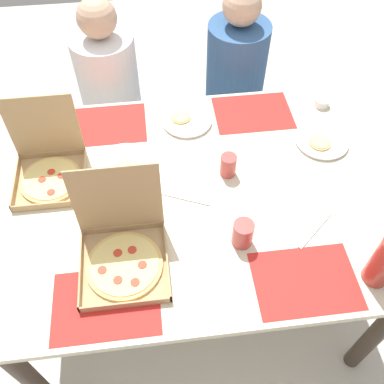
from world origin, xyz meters
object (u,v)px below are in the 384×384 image
(plate_far_right, at_px, (125,164))
(diner_left_seat, at_px, (113,106))
(plate_middle, at_px, (186,120))
(condiment_bowl, at_px, (322,102))
(cup_clear_left, at_px, (228,165))
(pizza_box_corner_right, at_px, (123,250))
(cup_clear_right, at_px, (243,234))
(diner_right_seat, at_px, (233,96))
(pizza_box_corner_left, at_px, (49,168))
(plate_near_left, at_px, (321,141))

(plate_far_right, relative_size, diner_left_seat, 0.21)
(plate_middle, distance_m, condiment_bowl, 0.65)
(cup_clear_left, bearing_deg, pizza_box_corner_right, -141.23)
(cup_clear_right, height_order, diner_left_seat, diner_left_seat)
(plate_far_right, distance_m, diner_right_seat, 0.94)
(pizza_box_corner_right, height_order, condiment_bowl, pizza_box_corner_right)
(pizza_box_corner_left, relative_size, diner_left_seat, 0.28)
(cup_clear_right, xyz_separation_m, diner_right_seat, (0.19, 1.10, -0.29))
(cup_clear_right, bearing_deg, plate_middle, 100.95)
(pizza_box_corner_right, relative_size, diner_left_seat, 0.30)
(cup_clear_right, xyz_separation_m, diner_left_seat, (-0.50, 1.10, -0.29))
(plate_middle, bearing_deg, diner_right_seat, 53.69)
(condiment_bowl, bearing_deg, pizza_box_corner_left, -166.79)
(condiment_bowl, bearing_deg, cup_clear_left, -144.64)
(diner_left_seat, bearing_deg, condiment_bowl, -21.22)
(pizza_box_corner_left, bearing_deg, diner_right_seat, 37.11)
(plate_middle, height_order, cup_clear_left, cup_clear_left)
(plate_near_left, bearing_deg, diner_left_seat, 145.92)
(pizza_box_corner_right, height_order, diner_right_seat, diner_right_seat)
(pizza_box_corner_left, xyz_separation_m, diner_right_seat, (0.91, 0.69, -0.28))
(plate_near_left, relative_size, diner_right_seat, 0.20)
(pizza_box_corner_left, height_order, plate_near_left, pizza_box_corner_left)
(plate_near_left, xyz_separation_m, cup_clear_right, (-0.45, -0.46, 0.04))
(cup_clear_right, relative_size, cup_clear_left, 1.10)
(plate_near_left, xyz_separation_m, diner_left_seat, (-0.94, 0.64, -0.25))
(pizza_box_corner_left, relative_size, plate_middle, 1.38)
(pizza_box_corner_left, distance_m, condiment_bowl, 1.28)
(cup_clear_right, bearing_deg, condiment_bowl, 53.23)
(condiment_bowl, height_order, diner_right_seat, diner_right_seat)
(plate_middle, bearing_deg, diner_left_seat, 130.28)
(cup_clear_left, distance_m, condiment_bowl, 0.64)
(plate_middle, relative_size, diner_right_seat, 0.20)
(diner_left_seat, bearing_deg, plate_near_left, -34.08)
(pizza_box_corner_left, bearing_deg, plate_near_left, 2.42)
(plate_far_right, distance_m, diner_left_seat, 0.72)
(pizza_box_corner_left, distance_m, diner_right_seat, 1.18)
(pizza_box_corner_right, bearing_deg, pizza_box_corner_left, 124.24)
(pizza_box_corner_left, relative_size, plate_near_left, 1.35)
(pizza_box_corner_right, bearing_deg, diner_left_seat, 93.36)
(plate_near_left, bearing_deg, diner_right_seat, 112.08)
(plate_near_left, distance_m, diner_right_seat, 0.73)
(diner_right_seat, bearing_deg, condiment_bowl, -49.78)
(plate_far_right, distance_m, cup_clear_left, 0.43)
(pizza_box_corner_left, height_order, plate_far_right, pizza_box_corner_left)
(pizza_box_corner_left, distance_m, plate_near_left, 1.17)
(pizza_box_corner_right, distance_m, plate_middle, 0.75)
(plate_far_right, bearing_deg, pizza_box_corner_left, -176.72)
(pizza_box_corner_right, distance_m, condiment_bowl, 1.20)
(diner_left_seat, bearing_deg, plate_middle, -49.72)
(pizza_box_corner_left, relative_size, pizza_box_corner_right, 0.92)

